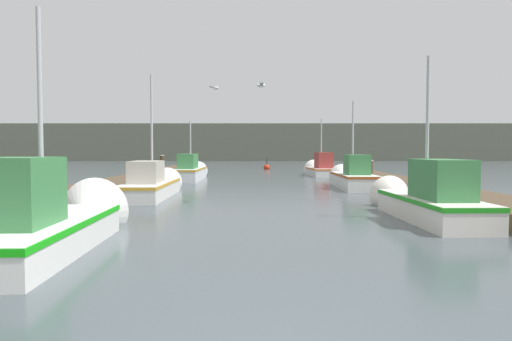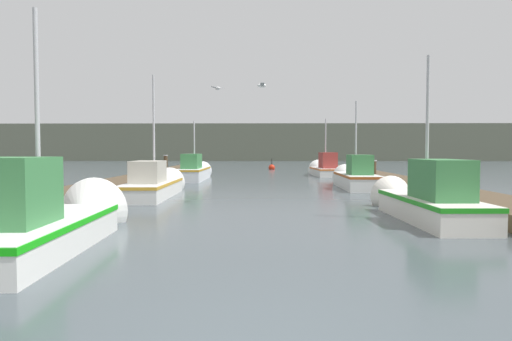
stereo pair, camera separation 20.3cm
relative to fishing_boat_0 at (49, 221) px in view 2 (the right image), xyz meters
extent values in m
cube|color=#4C3D2B|center=(-2.30, 11.48, -0.24)|extent=(2.23, 40.00, 0.38)
cube|color=#4C3D2B|center=(10.06, 11.48, -0.24)|extent=(2.23, 40.00, 0.38)
cube|color=#565B4C|center=(3.88, 67.43, 2.36)|extent=(120.00, 16.00, 5.58)
cube|color=silver|center=(0.03, -0.71, -0.15)|extent=(1.82, 4.35, 0.56)
cube|color=#14AE11|center=(0.03, -0.71, 0.07)|extent=(1.85, 4.38, 0.10)
cone|color=silver|center=(-0.08, 1.96, -0.15)|extent=(1.60, 1.11, 1.56)
cube|color=#387A42|center=(0.05, -1.24, 0.65)|extent=(1.05, 1.38, 1.04)
cylinder|color=#B2B2B7|center=(0.02, -0.38, 1.90)|extent=(0.08, 0.08, 3.55)
cube|color=silver|center=(7.88, 2.75, -0.14)|extent=(1.44, 4.21, 0.59)
cube|color=#1E911B|center=(7.88, 2.75, 0.10)|extent=(1.47, 4.24, 0.10)
cone|color=silver|center=(7.80, 5.35, -0.14)|extent=(1.27, 1.07, 1.24)
cube|color=#387A42|center=(7.90, 2.23, 0.61)|extent=(0.98, 1.72, 0.90)
cylinder|color=#B2B2B7|center=(7.87, 3.06, 1.86)|extent=(0.08, 0.08, 3.41)
cube|color=silver|center=(-0.14, 8.19, -0.15)|extent=(1.45, 4.91, 0.56)
cube|color=gold|center=(-0.14, 8.19, 0.07)|extent=(1.48, 4.94, 0.10)
cone|color=silver|center=(-0.18, 11.10, -0.15)|extent=(1.32, 0.95, 1.31)
cube|color=#B2AD9E|center=(-0.13, 7.58, 0.51)|extent=(1.01, 1.58, 0.76)
cylinder|color=#B2B2B7|center=(-0.14, 8.56, 2.07)|extent=(0.08, 0.08, 3.88)
cube|color=silver|center=(8.00, 11.96, -0.11)|extent=(1.42, 4.43, 0.65)
cube|color=#A94F1C|center=(8.00, 11.96, 0.15)|extent=(1.45, 4.46, 0.10)
cone|color=silver|center=(8.03, 14.57, -0.11)|extent=(1.32, 0.81, 1.31)
cube|color=#387A42|center=(8.00, 11.41, 0.64)|extent=(0.93, 1.40, 0.84)
cylinder|color=#B2B2B7|center=(8.01, 12.29, 1.83)|extent=(0.08, 0.08, 3.23)
cube|color=silver|center=(-0.04, 17.33, -0.09)|extent=(1.31, 5.08, 0.68)
cube|color=gold|center=(-0.04, 17.33, 0.19)|extent=(1.34, 5.11, 0.10)
cone|color=silver|center=(-0.05, 20.45, -0.09)|extent=(1.24, 1.16, 1.24)
cube|color=#387A42|center=(-0.04, 16.70, 0.65)|extent=(0.88, 2.02, 0.79)
cylinder|color=#B2B2B7|center=(-0.05, 17.71, 1.57)|extent=(0.08, 0.08, 2.64)
cube|color=silver|center=(7.97, 21.47, -0.17)|extent=(1.76, 4.09, 0.53)
cube|color=#D2672C|center=(7.97, 21.47, 0.04)|extent=(1.79, 4.12, 0.10)
cone|color=silver|center=(7.84, 23.94, -0.17)|extent=(1.52, 1.02, 1.47)
cube|color=#99332D|center=(7.99, 20.97, 0.60)|extent=(1.02, 1.69, 1.00)
cylinder|color=#B2B2B7|center=(7.95, 21.77, 1.70)|extent=(0.08, 0.08, 3.20)
cylinder|color=#473523|center=(9.08, 15.65, 0.19)|extent=(0.32, 0.32, 1.24)
cylinder|color=silver|center=(9.08, 15.65, 0.83)|extent=(0.37, 0.37, 0.04)
cylinder|color=#473523|center=(-1.33, 16.09, 0.26)|extent=(0.20, 0.20, 1.38)
cylinder|color=silver|center=(-1.33, 16.09, 0.97)|extent=(0.23, 0.23, 0.04)
cylinder|color=#473523|center=(9.06, 13.28, 0.15)|extent=(0.22, 0.22, 1.17)
cylinder|color=silver|center=(9.06, 13.28, 0.76)|extent=(0.26, 0.26, 0.04)
sphere|color=red|center=(4.61, 31.14, -0.28)|extent=(0.55, 0.55, 0.55)
cylinder|color=black|center=(4.61, 31.14, 0.25)|extent=(0.06, 0.06, 0.50)
ellipsoid|color=white|center=(3.83, 6.20, 3.28)|extent=(0.29, 0.16, 0.12)
cube|color=gray|center=(3.84, 6.07, 3.30)|extent=(0.14, 0.28, 0.07)
cube|color=gray|center=(3.82, 6.34, 3.30)|extent=(0.14, 0.28, 0.07)
ellipsoid|color=white|center=(2.14, 9.28, 3.61)|extent=(0.29, 0.30, 0.12)
cube|color=gray|center=(2.04, 9.19, 3.63)|extent=(0.28, 0.27, 0.07)
cube|color=gray|center=(2.25, 9.37, 3.63)|extent=(0.28, 0.27, 0.07)
camera|label=1|loc=(3.67, -8.13, 1.29)|focal=32.00mm
camera|label=2|loc=(3.87, -8.13, 1.29)|focal=32.00mm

